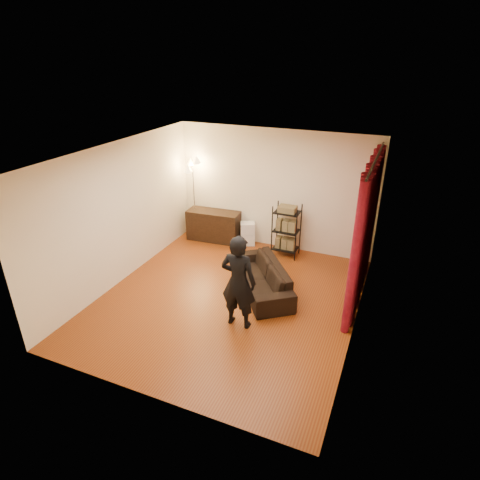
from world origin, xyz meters
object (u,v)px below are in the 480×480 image
at_px(storage_boxes, 247,234).
at_px(media_cabinet, 214,226).
at_px(floor_lamp, 194,199).
at_px(sofa, 261,277).
at_px(person, 238,282).
at_px(wire_shelf, 286,231).

bearing_deg(storage_boxes, media_cabinet, -175.72).
xyz_separation_m(media_cabinet, floor_lamp, (-0.50, -0.00, 0.60)).
relative_size(sofa, person, 1.16).
height_order(media_cabinet, floor_lamp, floor_lamp).
bearing_deg(wire_shelf, storage_boxes, 167.97).
distance_m(media_cabinet, wire_shelf, 1.84).
distance_m(person, wire_shelf, 2.73).
height_order(media_cabinet, storage_boxes, media_cabinet).
distance_m(media_cabinet, storage_boxes, 0.85).
xyz_separation_m(sofa, storage_boxes, (-0.99, 1.73, 0.00)).
relative_size(media_cabinet, wire_shelf, 1.06).
xyz_separation_m(sofa, media_cabinet, (-1.83, 1.67, 0.09)).
height_order(wire_shelf, floor_lamp, floor_lamp).
xyz_separation_m(media_cabinet, wire_shelf, (1.83, -0.10, 0.23)).
bearing_deg(storage_boxes, wire_shelf, -9.60).
bearing_deg(media_cabinet, person, -60.94).
relative_size(sofa, floor_lamp, 0.97).
relative_size(person, floor_lamp, 0.84).
relative_size(storage_boxes, wire_shelf, 0.47).
bearing_deg(sofa, storage_boxes, 173.10).
bearing_deg(wire_shelf, person, -91.98).
bearing_deg(media_cabinet, floor_lamp, 176.03).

